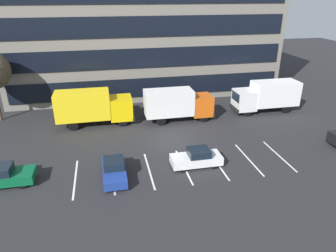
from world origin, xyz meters
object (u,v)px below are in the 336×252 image
(sedan_forest, at_px, (2,176))
(sedan_white, at_px, (197,158))
(box_truck_orange, at_px, (177,103))
(box_truck_yellow_all, at_px, (93,106))
(box_truck_white, at_px, (267,95))
(sedan_navy, at_px, (114,170))

(sedan_forest, relative_size, sedan_white, 1.07)
(box_truck_orange, distance_m, box_truck_yellow_all, 8.80)
(box_truck_white, relative_size, sedan_navy, 1.89)
(box_truck_orange, distance_m, sedan_navy, 12.43)
(box_truck_yellow_all, xyz_separation_m, sedan_navy, (1.55, -10.69, -1.37))
(box_truck_orange, relative_size, sedan_navy, 1.85)
(box_truck_white, relative_size, box_truck_yellow_all, 0.96)
(box_truck_white, bearing_deg, sedan_navy, -149.53)
(sedan_forest, bearing_deg, box_truck_white, 20.76)
(sedan_forest, relative_size, sedan_navy, 1.07)
(sedan_forest, xyz_separation_m, sedan_white, (14.44, -0.33, -0.04))
(box_truck_orange, height_order, sedan_forest, box_truck_orange)
(box_truck_yellow_all, relative_size, sedan_white, 1.95)
(box_truck_yellow_all, bearing_deg, box_truck_orange, -4.28)
(box_truck_orange, xyz_separation_m, sedan_white, (-0.70, -9.61, -1.24))
(box_truck_white, height_order, sedan_forest, box_truck_white)
(box_truck_yellow_all, bearing_deg, sedan_forest, -122.65)
(box_truck_white, distance_m, sedan_navy, 20.86)
(box_truck_yellow_all, distance_m, sedan_white, 13.13)
(sedan_forest, height_order, sedan_navy, sedan_forest)
(sedan_white, bearing_deg, sedan_navy, -176.29)
(sedan_forest, bearing_deg, box_truck_orange, 31.49)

